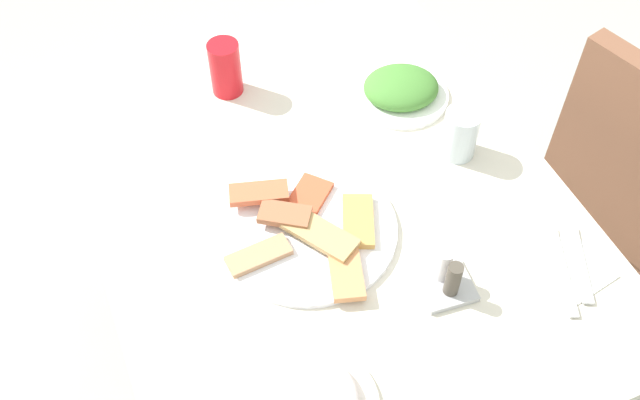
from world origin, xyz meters
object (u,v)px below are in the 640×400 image
at_px(drinking_glass, 460,134).
at_px(spoon, 580,264).
at_px(pide_platter, 308,229).
at_px(fork, 563,270).
at_px(salad_plate_rice, 401,89).
at_px(paper_napkin, 571,268).
at_px(condiment_caddy, 447,279).
at_px(dining_table, 328,224).
at_px(soda_can, 225,68).

relative_size(drinking_glass, spoon, 0.65).
height_order(pide_platter, spoon, pide_platter).
bearing_deg(fork, salad_plate_rice, -150.67).
relative_size(paper_napkin, condiment_caddy, 1.21).
height_order(spoon, condiment_caddy, condiment_caddy).
distance_m(paper_napkin, fork, 0.02).
height_order(dining_table, salad_plate_rice, salad_plate_rice).
relative_size(salad_plate_rice, soda_can, 1.68).
distance_m(pide_platter, condiment_caddy, 0.26).
height_order(drinking_glass, fork, drinking_glass).
relative_size(drinking_glass, paper_napkin, 0.88).
bearing_deg(fork, dining_table, -112.84).
relative_size(dining_table, fork, 5.96).
height_order(salad_plate_rice, spoon, salad_plate_rice).
bearing_deg(pide_platter, spoon, 58.66).
distance_m(dining_table, pide_platter, 0.13).
bearing_deg(pide_platter, paper_napkin, 57.52).
xyz_separation_m(dining_table, drinking_glass, (-0.01, 0.28, 0.14)).
xyz_separation_m(dining_table, soda_can, (-0.35, -0.08, 0.15)).
bearing_deg(salad_plate_rice, paper_napkin, 8.90).
bearing_deg(condiment_caddy, paper_napkin, 76.72).
distance_m(dining_table, fork, 0.45).
distance_m(pide_platter, fork, 0.45).
height_order(pide_platter, condiment_caddy, condiment_caddy).
bearing_deg(soda_can, condiment_caddy, 17.10).
relative_size(pide_platter, condiment_caddy, 3.53).
relative_size(pide_platter, soda_can, 2.83).
distance_m(salad_plate_rice, soda_can, 0.37).
bearing_deg(paper_napkin, soda_can, -148.38).
relative_size(salad_plate_rice, drinking_glass, 1.95).
height_order(dining_table, drinking_glass, drinking_glass).
height_order(drinking_glass, paper_napkin, drinking_glass).
distance_m(drinking_glass, paper_napkin, 0.33).
bearing_deg(paper_napkin, fork, -90.00).
xyz_separation_m(fork, spoon, (0.00, 0.04, 0.00)).
height_order(soda_can, paper_napkin, soda_can).
height_order(pide_platter, soda_can, soda_can).
relative_size(paper_napkin, spoon, 0.74).
distance_m(salad_plate_rice, spoon, 0.52).
relative_size(dining_table, spoon, 6.83).
bearing_deg(spoon, fork, -65.15).
bearing_deg(pide_platter, drinking_glass, 101.32).
height_order(fork, condiment_caddy, condiment_caddy).
distance_m(dining_table, spoon, 0.48).
bearing_deg(fork, paper_napkin, 112.43).
relative_size(dining_table, pide_platter, 3.19).
distance_m(dining_table, condiment_caddy, 0.30).
distance_m(soda_can, spoon, 0.80).
xyz_separation_m(dining_table, spoon, (0.31, 0.35, 0.09)).
relative_size(dining_table, soda_can, 9.04).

